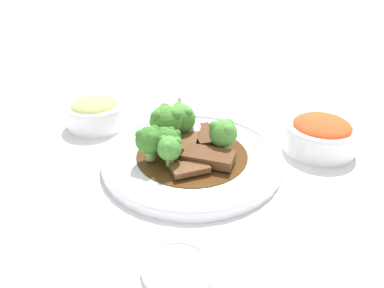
{
  "coord_description": "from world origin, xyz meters",
  "views": [
    {
      "loc": [
        -0.15,
        -0.47,
        0.32
      ],
      "look_at": [
        0.0,
        0.0,
        0.03
      ],
      "focal_mm": 35.0,
      "sensor_mm": 36.0,
      "label": 1
    }
  ],
  "objects_px": {
    "main_plate": "(192,157)",
    "beef_strip_3": "(209,157)",
    "serving_spoon": "(187,122)",
    "broccoli_floret_0": "(171,141)",
    "side_bowl_kimchi": "(321,134)",
    "broccoli_floret_4": "(149,140)",
    "broccoli_floret_1": "(223,133)",
    "beef_strip_1": "(190,168)",
    "beef_strip_0": "(186,143)",
    "side_bowl_appetizer": "(95,112)",
    "beef_strip_2": "(204,135)",
    "broccoli_floret_6": "(164,137)",
    "broccoli_floret_5": "(178,118)",
    "broccoli_floret_2": "(166,121)",
    "broccoli_floret_3": "(169,148)",
    "sauce_dish": "(177,269)"
  },
  "relations": [
    {
      "from": "beef_strip_1",
      "to": "broccoli_floret_2",
      "type": "bearing_deg",
      "value": 96.83
    },
    {
      "from": "serving_spoon",
      "to": "beef_strip_3",
      "type": "bearing_deg",
      "value": -91.44
    },
    {
      "from": "main_plate",
      "to": "side_bowl_appetizer",
      "type": "xyz_separation_m",
      "value": [
        -0.13,
        0.17,
        0.02
      ]
    },
    {
      "from": "broccoli_floret_5",
      "to": "serving_spoon",
      "type": "bearing_deg",
      "value": 49.02
    },
    {
      "from": "beef_strip_0",
      "to": "side_bowl_appetizer",
      "type": "relative_size",
      "value": 0.62
    },
    {
      "from": "beef_strip_1",
      "to": "broccoli_floret_2",
      "type": "distance_m",
      "value": 0.1
    },
    {
      "from": "main_plate",
      "to": "broccoli_floret_0",
      "type": "bearing_deg",
      "value": -173.23
    },
    {
      "from": "main_plate",
      "to": "broccoli_floret_5",
      "type": "height_order",
      "value": "broccoli_floret_5"
    },
    {
      "from": "broccoli_floret_1",
      "to": "broccoli_floret_2",
      "type": "xyz_separation_m",
      "value": [
        -0.08,
        0.05,
        0.01
      ]
    },
    {
      "from": "broccoli_floret_4",
      "to": "side_bowl_appetizer",
      "type": "relative_size",
      "value": 0.51
    },
    {
      "from": "beef_strip_2",
      "to": "broccoli_floret_5",
      "type": "relative_size",
      "value": 1.28
    },
    {
      "from": "beef_strip_2",
      "to": "broccoli_floret_0",
      "type": "height_order",
      "value": "broccoli_floret_0"
    },
    {
      "from": "broccoli_floret_1",
      "to": "serving_spoon",
      "type": "xyz_separation_m",
      "value": [
        -0.03,
        0.09,
        -0.02
      ]
    },
    {
      "from": "broccoli_floret_1",
      "to": "broccoli_floret_4",
      "type": "relative_size",
      "value": 0.94
    },
    {
      "from": "side_bowl_kimchi",
      "to": "side_bowl_appetizer",
      "type": "height_order",
      "value": "side_bowl_kimchi"
    },
    {
      "from": "sauce_dish",
      "to": "beef_strip_2",
      "type": "bearing_deg",
      "value": 64.63
    },
    {
      "from": "broccoli_floret_3",
      "to": "serving_spoon",
      "type": "xyz_separation_m",
      "value": [
        0.06,
        0.11,
        -0.02
      ]
    },
    {
      "from": "main_plate",
      "to": "beef_strip_3",
      "type": "relative_size",
      "value": 3.34
    },
    {
      "from": "side_bowl_kimchi",
      "to": "broccoli_floret_4",
      "type": "bearing_deg",
      "value": 175.5
    },
    {
      "from": "beef_strip_1",
      "to": "broccoli_floret_0",
      "type": "height_order",
      "value": "broccoli_floret_0"
    },
    {
      "from": "main_plate",
      "to": "broccoli_floret_2",
      "type": "distance_m",
      "value": 0.07
    },
    {
      "from": "main_plate",
      "to": "broccoli_floret_0",
      "type": "distance_m",
      "value": 0.05
    },
    {
      "from": "beef_strip_2",
      "to": "broccoli_floret_1",
      "type": "distance_m",
      "value": 0.05
    },
    {
      "from": "broccoli_floret_3",
      "to": "serving_spoon",
      "type": "relative_size",
      "value": 0.2
    },
    {
      "from": "beef_strip_1",
      "to": "broccoli_floret_0",
      "type": "relative_size",
      "value": 1.25
    },
    {
      "from": "broccoli_floret_6",
      "to": "side_bowl_kimchi",
      "type": "xyz_separation_m",
      "value": [
        0.25,
        -0.04,
        -0.02
      ]
    },
    {
      "from": "main_plate",
      "to": "broccoli_floret_0",
      "type": "relative_size",
      "value": 6.34
    },
    {
      "from": "beef_strip_3",
      "to": "side_bowl_kimchi",
      "type": "relative_size",
      "value": 0.72
    },
    {
      "from": "side_bowl_appetizer",
      "to": "beef_strip_1",
      "type": "bearing_deg",
      "value": -62.86
    },
    {
      "from": "beef_strip_1",
      "to": "broccoli_floret_3",
      "type": "xyz_separation_m",
      "value": [
        -0.02,
        0.02,
        0.02
      ]
    },
    {
      "from": "broccoli_floret_4",
      "to": "side_bowl_appetizer",
      "type": "xyz_separation_m",
      "value": [
        -0.07,
        0.17,
        -0.03
      ]
    },
    {
      "from": "broccoli_floret_0",
      "to": "serving_spoon",
      "type": "relative_size",
      "value": 0.19
    },
    {
      "from": "beef_strip_0",
      "to": "broccoli_floret_1",
      "type": "relative_size",
      "value": 1.29
    },
    {
      "from": "broccoli_floret_0",
      "to": "broccoli_floret_6",
      "type": "xyz_separation_m",
      "value": [
        -0.01,
        0.02,
        -0.0
      ]
    },
    {
      "from": "broccoli_floret_2",
      "to": "broccoli_floret_5",
      "type": "distance_m",
      "value": 0.03
    },
    {
      "from": "broccoli_floret_0",
      "to": "serving_spoon",
      "type": "bearing_deg",
      "value": 60.1
    },
    {
      "from": "beef_strip_2",
      "to": "side_bowl_kimchi",
      "type": "distance_m",
      "value": 0.19
    },
    {
      "from": "broccoli_floret_6",
      "to": "beef_strip_1",
      "type": "bearing_deg",
      "value": -72.18
    },
    {
      "from": "main_plate",
      "to": "broccoli_floret_4",
      "type": "height_order",
      "value": "broccoli_floret_4"
    },
    {
      "from": "broccoli_floret_4",
      "to": "side_bowl_appetizer",
      "type": "bearing_deg",
      "value": 110.6
    },
    {
      "from": "serving_spoon",
      "to": "beef_strip_2",
      "type": "bearing_deg",
      "value": -72.65
    },
    {
      "from": "beef_strip_2",
      "to": "side_bowl_appetizer",
      "type": "bearing_deg",
      "value": 140.86
    },
    {
      "from": "beef_strip_2",
      "to": "broccoli_floret_4",
      "type": "distance_m",
      "value": 0.11
    },
    {
      "from": "broccoli_floret_0",
      "to": "serving_spoon",
      "type": "distance_m",
      "value": 0.11
    },
    {
      "from": "broccoli_floret_3",
      "to": "broccoli_floret_6",
      "type": "distance_m",
      "value": 0.04
    },
    {
      "from": "broccoli_floret_1",
      "to": "broccoli_floret_2",
      "type": "distance_m",
      "value": 0.09
    },
    {
      "from": "broccoli_floret_0",
      "to": "broccoli_floret_2",
      "type": "relative_size",
      "value": 0.71
    },
    {
      "from": "beef_strip_0",
      "to": "broccoli_floret_6",
      "type": "relative_size",
      "value": 1.57
    },
    {
      "from": "side_bowl_kimchi",
      "to": "broccoli_floret_6",
      "type": "bearing_deg",
      "value": 170.92
    },
    {
      "from": "main_plate",
      "to": "broccoli_floret_0",
      "type": "xyz_separation_m",
      "value": [
        -0.03,
        -0.0,
        0.04
      ]
    }
  ]
}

